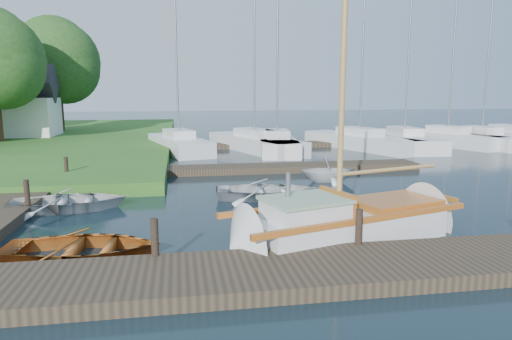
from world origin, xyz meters
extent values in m
plane|color=black|center=(0.00, 0.00, 0.00)|extent=(160.00, 160.00, 0.00)
cube|color=#30251E|center=(0.00, -6.00, 0.15)|extent=(18.00, 2.20, 0.30)
cube|color=#30251E|center=(-8.00, 2.00, 0.15)|extent=(2.20, 18.00, 0.30)
cube|color=#30251E|center=(2.00, 6.50, 0.15)|extent=(14.00, 1.60, 0.30)
cube|color=#30251E|center=(10.00, 16.00, 0.15)|extent=(30.00, 1.60, 0.30)
cylinder|color=black|center=(-3.00, -5.00, 0.70)|extent=(0.16, 0.16, 0.80)
cylinder|color=black|center=(1.50, -5.00, 0.70)|extent=(0.16, 0.16, 0.80)
cylinder|color=black|center=(-7.00, 0.00, 0.70)|extent=(0.16, 0.16, 0.80)
cylinder|color=black|center=(-7.00, 5.00, 0.70)|extent=(0.16, 0.16, 0.80)
cube|color=silver|center=(1.65, -3.73, 0.23)|extent=(5.36, 3.35, 0.90)
cone|color=silver|center=(4.57, -2.85, 0.23)|extent=(1.81, 2.25, 1.96)
cone|color=silver|center=(-1.18, -4.58, 0.23)|extent=(1.52, 2.16, 1.96)
cube|color=brown|center=(1.38, -2.83, 0.74)|extent=(5.97, 1.90, 0.14)
cube|color=brown|center=(1.92, -4.63, 0.74)|extent=(5.97, 1.90, 0.14)
cube|color=brown|center=(4.91, -2.75, 0.74)|extent=(0.43, 1.09, 0.14)
cube|color=silver|center=(0.50, -4.07, 0.90)|extent=(2.13, 1.86, 0.44)
cube|color=#8BAA8A|center=(0.50, -4.07, 1.15)|extent=(2.25, 1.98, 0.08)
cube|color=brown|center=(1.41, -3.80, 0.98)|extent=(0.52, 1.38, 0.60)
cylinder|color=slate|center=(0.13, -3.87, 1.48)|extent=(0.12, 0.12, 0.60)
cube|color=brown|center=(3.18, -3.27, 0.78)|extent=(2.54, 2.07, 0.20)
cylinder|color=olive|center=(1.46, -3.78, 4.88)|extent=(0.14, 0.14, 8.40)
cylinder|color=olive|center=(2.99, -3.32, 1.68)|extent=(3.09, 1.02, 0.10)
imported|color=brown|center=(-4.64, -4.08, 0.36)|extent=(3.67, 2.77, 0.72)
imported|color=silver|center=(-5.93, 0.52, 0.36)|extent=(3.70, 2.76, 0.73)
imported|color=silver|center=(0.57, 1.03, 0.37)|extent=(3.82, 2.92, 0.74)
imported|color=silver|center=(3.65, 3.56, 0.60)|extent=(2.51, 2.23, 1.21)
cube|color=silver|center=(-2.43, 14.48, 0.45)|extent=(4.17, 8.04, 0.90)
cube|color=silver|center=(-2.43, 14.48, 1.15)|extent=(2.07, 2.98, 0.50)
cylinder|color=slate|center=(-2.43, 14.48, 5.56)|extent=(0.12, 0.12, 9.31)
cube|color=silver|center=(2.33, 14.27, 0.45)|extent=(5.21, 9.39, 0.90)
cube|color=silver|center=(2.33, 14.27, 1.15)|extent=(2.42, 3.50, 0.50)
cylinder|color=slate|center=(2.33, 14.27, 5.83)|extent=(0.12, 0.12, 9.87)
cube|color=silver|center=(3.61, 13.37, 0.45)|extent=(3.16, 7.58, 0.90)
cube|color=silver|center=(3.61, 13.37, 1.15)|extent=(1.73, 2.74, 0.50)
cylinder|color=slate|center=(3.61, 13.37, 5.70)|extent=(0.12, 0.12, 9.60)
cube|color=silver|center=(9.37, 14.17, 0.45)|extent=(5.25, 9.41, 0.90)
cube|color=silver|center=(9.37, 14.17, 1.15)|extent=(2.43, 3.51, 0.50)
cylinder|color=slate|center=(9.37, 14.17, 7.00)|extent=(0.12, 0.12, 12.20)
cube|color=silver|center=(12.48, 14.02, 0.45)|extent=(2.91, 8.77, 0.90)
cube|color=silver|center=(12.48, 14.02, 1.15)|extent=(1.65, 3.12, 0.50)
cylinder|color=slate|center=(12.48, 14.02, 5.78)|extent=(0.12, 0.12, 9.76)
cube|color=silver|center=(16.13, 14.76, 0.45)|extent=(4.67, 8.09, 0.90)
cube|color=silver|center=(16.13, 14.76, 1.15)|extent=(2.23, 3.04, 0.50)
cylinder|color=slate|center=(16.13, 14.76, 6.52)|extent=(0.12, 0.12, 11.24)
cube|color=silver|center=(18.12, 13.85, 0.45)|extent=(2.92, 7.11, 0.90)
cube|color=silver|center=(18.12, 13.85, 1.15)|extent=(1.65, 2.55, 0.50)
cylinder|color=slate|center=(18.12, 13.85, 5.28)|extent=(0.12, 0.12, 8.76)
cube|color=white|center=(-14.00, 22.00, 1.90)|extent=(5.00, 4.00, 2.80)
cube|color=#2D2C31|center=(-14.00, 22.00, 4.34)|extent=(5.25, 2.88, 2.88)
sphere|color=#1A4518|center=(-13.50, 17.70, 5.25)|extent=(5.32, 5.32, 5.32)
cylinder|color=#332114|center=(-12.00, 26.00, 2.34)|extent=(0.36, 0.36, 3.67)
sphere|color=#1A4518|center=(-12.00, 26.00, 6.11)|extent=(6.73, 6.73, 6.73)
sphere|color=#1A4518|center=(-11.50, 25.70, 5.60)|extent=(5.71, 5.71, 5.71)
sphere|color=#1A4518|center=(-12.40, 26.40, 6.82)|extent=(6.12, 6.12, 6.12)
camera|label=1|loc=(-2.45, -14.37, 3.68)|focal=32.00mm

